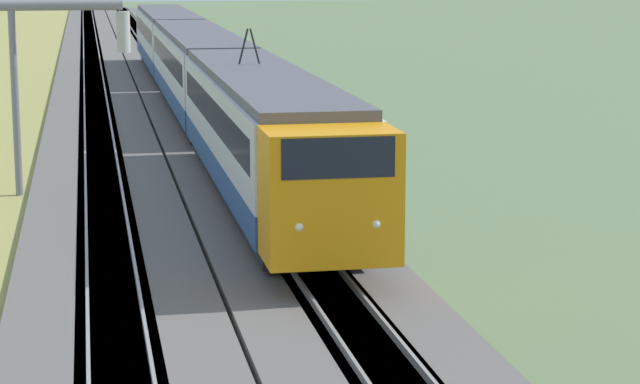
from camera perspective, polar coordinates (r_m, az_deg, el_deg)
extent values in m
cube|color=#605B56|center=(52.53, -10.12, 2.79)|extent=(240.00, 4.40, 0.30)
cube|color=#605B56|center=(52.76, -5.21, 2.94)|extent=(240.00, 4.40, 0.30)
cube|color=#4C4238|center=(52.53, -10.12, 2.79)|extent=(240.00, 1.57, 0.30)
cube|color=gray|center=(52.50, -10.71, 3.01)|extent=(240.00, 0.07, 0.15)
cube|color=gray|center=(52.51, -9.54, 3.05)|extent=(240.00, 0.07, 0.15)
cube|color=#4C4238|center=(52.76, -5.21, 2.94)|extent=(240.00, 1.57, 0.30)
cube|color=gray|center=(52.68, -5.79, 3.17)|extent=(240.00, 0.07, 0.15)
cube|color=gray|center=(52.78, -4.64, 3.20)|extent=(240.00, 0.07, 0.15)
cube|color=orange|center=(25.97, 0.44, -0.14)|extent=(1.83, 2.79, 2.77)
cube|color=black|center=(25.55, 0.56, 1.79)|extent=(1.32, 2.32, 0.83)
sphere|color=#F2EAC6|center=(25.09, -0.97, -1.60)|extent=(0.20, 0.20, 0.20)
sphere|color=#F2EAC6|center=(25.40, 2.58, -1.46)|extent=(0.20, 0.20, 0.20)
cube|color=navy|center=(35.91, -2.64, 1.29)|extent=(18.28, 2.91, 0.78)
cube|color=silver|center=(35.71, -2.66, 3.48)|extent=(18.28, 2.91, 2.00)
cube|color=black|center=(35.69, -2.66, 3.73)|extent=(16.81, 2.93, 0.84)
cube|color=#515156|center=(35.58, -2.68, 5.27)|extent=(18.28, 2.67, 0.25)
cube|color=black|center=(36.03, -2.63, 0.24)|extent=(17.36, 2.47, 0.55)
cylinder|color=black|center=(28.81, -1.64, -2.11)|extent=(0.86, 0.12, 0.86)
cylinder|color=black|center=(28.99, 0.44, -2.03)|extent=(0.86, 0.12, 0.86)
cube|color=navy|center=(55.41, -5.51, 4.60)|extent=(20.10, 2.91, 0.78)
cube|color=silver|center=(55.27, -5.54, 6.03)|extent=(20.10, 2.91, 2.00)
cube|color=black|center=(55.26, -5.54, 6.20)|extent=(18.50, 2.93, 0.84)
cube|color=#515156|center=(55.19, -5.56, 7.20)|extent=(20.10, 2.67, 0.25)
cube|color=black|center=(55.48, -5.50, 3.92)|extent=(19.10, 2.47, 0.55)
cube|color=navy|center=(75.96, -6.94, 6.24)|extent=(20.10, 2.91, 0.78)
cube|color=silver|center=(75.87, -6.97, 7.28)|extent=(20.10, 2.91, 2.00)
cube|color=black|center=(75.86, -6.97, 7.40)|extent=(18.50, 2.93, 0.84)
cube|color=#515156|center=(75.81, -6.99, 8.13)|extent=(20.10, 2.67, 0.25)
cube|color=black|center=(76.02, -6.93, 5.74)|extent=(19.10, 2.47, 0.55)
cylinder|color=black|center=(38.21, -3.52, 6.66)|extent=(0.06, 0.33, 1.08)
cylinder|color=black|center=(38.26, -3.00, 6.67)|extent=(0.06, 0.33, 1.08)
cube|color=black|center=(29.10, -0.59, -3.76)|extent=(0.10, 0.10, 0.00)
cylinder|color=#B2ADA8|center=(9.33, -8.98, 7.24)|extent=(0.10, 0.10, 0.30)
cylinder|color=slate|center=(38.47, -13.82, 5.45)|extent=(0.22, 0.22, 7.87)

